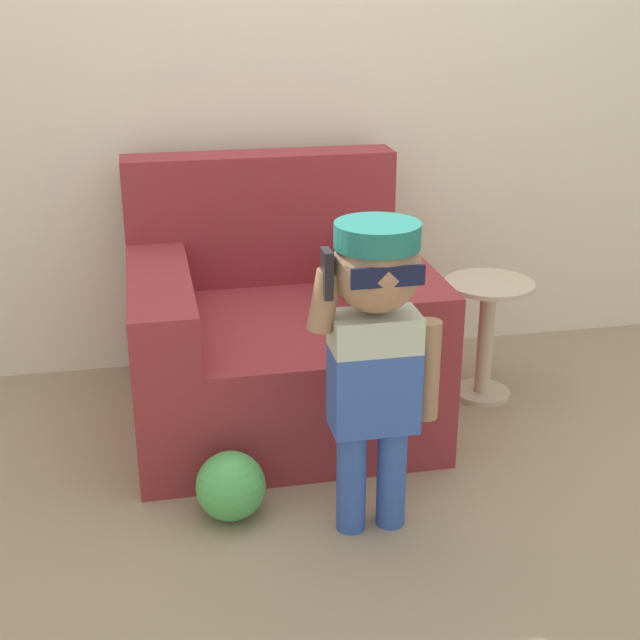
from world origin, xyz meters
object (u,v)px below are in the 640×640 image
(armchair, at_px, (276,333))
(side_table, at_px, (486,328))
(person_child, at_px, (376,332))
(toy_ball, at_px, (231,486))

(armchair, distance_m, side_table, 0.81)
(armchair, relative_size, person_child, 1.10)
(person_child, height_order, toy_ball, person_child)
(armchair, xyz_separation_m, person_child, (0.16, -0.81, 0.32))
(side_table, bearing_deg, person_child, -130.28)
(person_child, bearing_deg, toy_ball, 162.35)
(armchair, bearing_deg, toy_ball, -110.10)
(side_table, bearing_deg, armchair, 177.12)
(armchair, relative_size, toy_ball, 4.87)
(side_table, xyz_separation_m, toy_ball, (-1.06, -0.64, -0.18))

